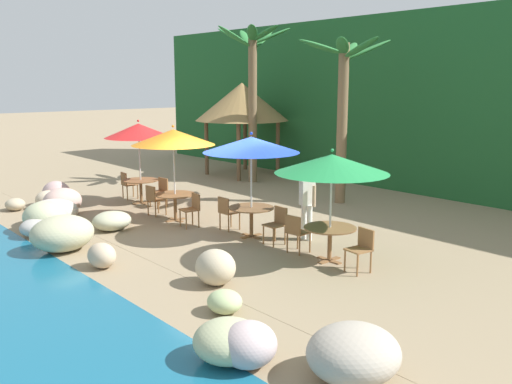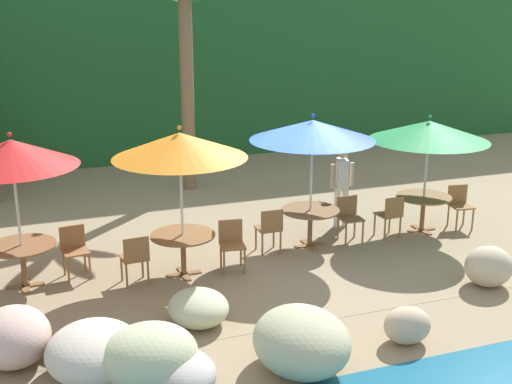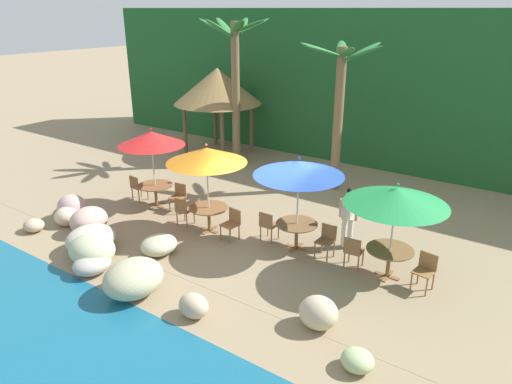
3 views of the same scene
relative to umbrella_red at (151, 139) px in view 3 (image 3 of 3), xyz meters
name	(u,v)px [view 3 (image 3 of 3)]	position (x,y,z in m)	size (l,w,h in m)	color
ground_plane	(265,244)	(4.34, -0.16, -2.26)	(120.00, 120.00, 0.00)	#937F60
terrace_deck	(265,243)	(4.34, -0.16, -2.25)	(18.00, 5.20, 0.01)	#937F60
foliage_backdrop	(391,89)	(4.34, 8.84, 0.74)	(28.00, 2.40, 6.00)	#1E5628
rock_seawall	(167,274)	(3.66, -3.21, -1.92)	(13.47, 2.95, 0.81)	beige
umbrella_red	(151,139)	(0.00, 0.00, 0.00)	(2.07, 2.07, 2.59)	silver
dining_table_red	(155,189)	(0.00, 0.00, -1.64)	(1.10, 1.10, 0.74)	brown
chair_red_seaward	(179,195)	(0.83, 0.19, -1.75)	(0.47, 0.48, 0.87)	olive
chair_red_inland	(137,186)	(-0.85, -0.01, -1.75)	(0.46, 0.47, 0.87)	olive
umbrella_orange	(206,155)	(2.57, -0.42, 0.02)	(2.22, 2.22, 2.60)	silver
dining_table_orange	(209,211)	(2.57, -0.42, -1.64)	(1.10, 1.10, 0.74)	brown
chair_orange_seaward	(232,222)	(3.43, -0.45, -1.75)	(0.48, 0.48, 0.87)	olive
chair_orange_inland	(183,210)	(1.73, -0.57, -1.75)	(0.45, 0.46, 0.87)	olive
umbrella_blue	(299,168)	(5.16, 0.08, 0.00)	(2.31, 2.31, 2.56)	silver
dining_table_blue	(297,228)	(5.16, 0.08, -1.64)	(1.10, 1.10, 0.74)	brown
chair_blue_seaward	(327,239)	(6.01, 0.14, -1.75)	(0.44, 0.44, 0.87)	olive
chair_blue_inland	(268,224)	(4.31, 0.00, -1.75)	(0.42, 0.43, 0.87)	olive
umbrella_green	(396,196)	(7.67, 0.09, -0.19)	(2.35, 2.35, 2.39)	silver
dining_table_green	(390,254)	(7.67, 0.09, -1.64)	(1.10, 1.10, 0.74)	brown
chair_green_seaward	(426,269)	(8.52, 0.07, -1.75)	(0.47, 0.48, 0.87)	olive
chair_green_inland	(353,250)	(6.83, -0.06, -1.75)	(0.45, 0.46, 0.87)	olive
palm_tree_nearest	(235,67)	(-0.56, 5.07, 1.62)	(2.75, 2.72, 5.69)	brown
palm_tree_second	(340,92)	(4.03, 4.72, 1.16)	(2.94, 2.79, 5.00)	brown
palapa_hut	(217,86)	(-2.10, 5.84, 0.66)	(3.72, 3.72, 3.69)	brown
waiter_in_white	(348,214)	(6.23, 0.90, -1.27)	(0.52, 0.38, 1.70)	white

